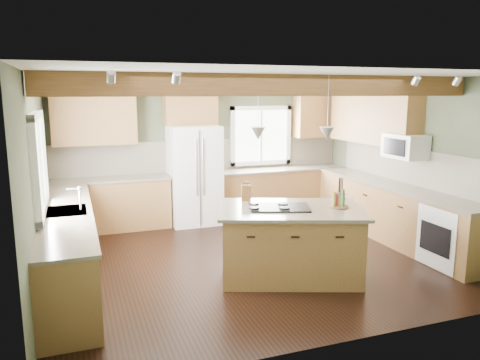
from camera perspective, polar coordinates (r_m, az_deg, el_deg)
name	(u,v)px	position (r m, az deg, el deg)	size (l,w,h in m)	color
floor	(251,258)	(6.95, 1.40, -9.47)	(5.60, 5.60, 0.00)	black
ceiling	(252,76)	(6.53, 1.50, 12.50)	(5.60, 5.60, 0.00)	silver
wall_back	(204,150)	(8.97, -4.37, 3.62)	(5.60, 5.60, 0.00)	#434C36
wall_left	(37,183)	(6.19, -23.49, -0.36)	(5.00, 5.00, 0.00)	#434C36
wall_right	(413,161)	(8.05, 20.37, 2.20)	(5.00, 5.00, 0.00)	#434C36
ceiling_beam	(276,85)	(5.79, 4.44, 11.44)	(5.55, 0.26, 0.26)	#4E3016
soffit_trim	(205,84)	(8.81, -4.31, 11.58)	(5.55, 0.20, 0.10)	#4E3016
backsplash_back	(205,155)	(8.96, -4.34, 3.04)	(5.58, 0.03, 0.58)	brown
backsplash_right	(410,166)	(8.09, 20.02, 1.62)	(0.03, 3.70, 0.58)	brown
base_cab_back_left	(111,205)	(8.52, -15.42, -2.98)	(2.02, 0.60, 0.88)	brown
counter_back_left	(110,179)	(8.43, -15.58, 0.07)	(2.06, 0.64, 0.04)	#4C4637
base_cab_back_right	(281,192)	(9.34, 5.05, -1.46)	(2.62, 0.60, 0.88)	brown
counter_back_right	(282,169)	(9.25, 5.09, 1.33)	(2.66, 0.64, 0.04)	#4C4637
base_cab_left	(68,247)	(6.43, -20.21, -7.66)	(0.60, 3.70, 0.88)	brown
counter_left	(66,212)	(6.31, -20.47, -3.68)	(0.64, 3.74, 0.04)	#4C4637
base_cab_right	(393,213)	(8.07, 18.11, -3.88)	(0.60, 3.70, 0.88)	brown
counter_right	(394,186)	(7.97, 18.30, -0.67)	(0.64, 3.74, 0.04)	#4C4637
upper_cab_back_left	(94,119)	(8.42, -17.36, 7.17)	(1.40, 0.35, 0.90)	brown
upper_cab_over_fridge	(190,106)	(8.66, -6.07, 8.99)	(0.96, 0.35, 0.70)	brown
upper_cab_right	(373,118)	(8.59, 15.87, 7.31)	(0.35, 2.20, 0.90)	brown
upper_cab_back_corner	(316,115)	(9.62, 9.30, 7.87)	(0.90, 0.35, 0.90)	brown
window_left	(38,162)	(6.20, -23.45, 2.00)	(0.04, 1.60, 1.05)	white
window_back	(261,136)	(9.29, 2.52, 5.43)	(1.10, 0.04, 1.00)	white
sink	(66,212)	(6.30, -20.48, -3.64)	(0.50, 0.65, 0.03)	#262628
faucet	(80,199)	(6.27, -18.92, -2.25)	(0.02, 0.02, 0.28)	#B2B2B7
dishwasher	(69,286)	(5.21, -20.10, -12.09)	(0.60, 0.60, 0.84)	white
oven	(452,237)	(7.12, 24.47, -6.29)	(0.60, 0.72, 0.84)	white
microwave	(405,146)	(7.85, 19.48, 3.90)	(0.40, 0.70, 0.38)	white
pendant_left	(258,133)	(5.88, 2.22, 5.69)	(0.18, 0.18, 0.16)	#B2B2B7
pendant_right	(327,134)	(5.97, 10.57, 5.59)	(0.18, 0.18, 0.16)	#B2B2B7
refrigerator	(194,175)	(8.58, -5.58, 0.59)	(0.90, 0.74, 1.80)	white
island	(290,244)	(6.20, 6.15, -7.73)	(1.73, 1.05, 0.88)	brown
island_top	(291,210)	(6.07, 6.24, -3.60)	(1.84, 1.17, 0.04)	#4C4637
cooktop	(280,207)	(6.05, 4.89, -3.33)	(0.75, 0.50, 0.02)	black
knife_block	(246,193)	(6.43, 0.76, -1.57)	(0.13, 0.10, 0.21)	brown
utensil_crock	(340,198)	(6.35, 12.12, -2.21)	(0.12, 0.12, 0.16)	#3D3330
bottle_tray	(339,199)	(6.17, 11.98, -2.26)	(0.25, 0.25, 0.23)	brown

